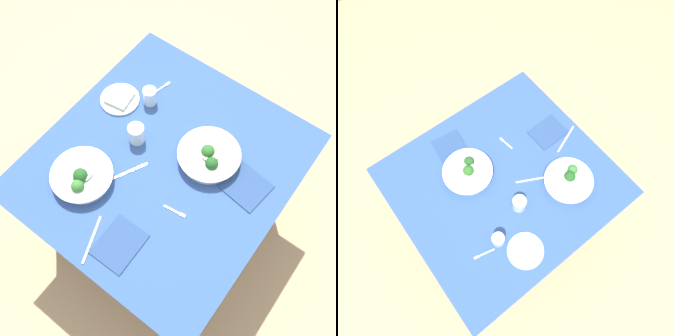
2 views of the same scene
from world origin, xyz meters
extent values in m
plane|color=tan|center=(0.00, 0.00, 0.00)|extent=(6.00, 6.00, 0.00)
cube|color=#2D4C84|center=(0.00, 0.00, 0.72)|extent=(1.15, 1.06, 0.01)
cube|color=brown|center=(0.00, 0.00, 0.71)|extent=(1.11, 1.03, 0.02)
cylinder|color=brown|center=(-0.46, -0.42, 0.35)|extent=(0.07, 0.07, 0.69)
cylinder|color=brown|center=(0.46, -0.42, 0.35)|extent=(0.07, 0.07, 0.69)
cylinder|color=brown|center=(-0.46, 0.42, 0.35)|extent=(0.07, 0.07, 0.69)
cylinder|color=brown|center=(0.46, 0.42, 0.35)|extent=(0.07, 0.07, 0.69)
cylinder|color=white|center=(-0.27, 0.23, 0.75)|extent=(0.24, 0.24, 0.04)
cylinder|color=white|center=(-0.27, 0.23, 0.77)|extent=(0.27, 0.27, 0.01)
sphere|color=#33702D|center=(-0.27, 0.23, 0.78)|extent=(0.04, 0.04, 0.04)
sphere|color=#1E511E|center=(-0.28, 0.22, 0.79)|extent=(0.06, 0.06, 0.06)
sphere|color=#33702D|center=(-0.33, 0.20, 0.79)|extent=(0.06, 0.06, 0.06)
cylinder|color=beige|center=(-0.27, 0.23, 0.79)|extent=(0.09, 0.09, 0.01)
cylinder|color=white|center=(0.13, -0.15, 0.75)|extent=(0.25, 0.25, 0.05)
cylinder|color=white|center=(0.13, -0.15, 0.78)|extent=(0.28, 0.28, 0.01)
sphere|color=#286023|center=(0.13, -0.14, 0.79)|extent=(0.06, 0.06, 0.06)
sphere|color=#1E511E|center=(0.09, -0.18, 0.79)|extent=(0.06, 0.06, 0.06)
sphere|color=#3D7A33|center=(0.12, -0.14, 0.79)|extent=(0.04, 0.04, 0.04)
cylinder|color=beige|center=(0.13, -0.15, 0.79)|extent=(0.08, 0.08, 0.01)
cylinder|color=#99C6D1|center=(0.14, 0.37, 0.73)|extent=(0.19, 0.19, 0.01)
cube|color=beige|center=(0.14, 0.37, 0.75)|extent=(0.13, 0.13, 0.02)
cylinder|color=silver|center=(0.22, 0.25, 0.77)|extent=(0.06, 0.06, 0.09)
cylinder|color=silver|center=(0.02, 0.17, 0.77)|extent=(0.07, 0.07, 0.10)
cube|color=#B7B7BC|center=(-0.16, -0.16, 0.73)|extent=(0.02, 0.07, 0.00)
cube|color=#B7B7BC|center=(-0.15, -0.21, 0.73)|extent=(0.02, 0.03, 0.00)
cube|color=#B7B7BC|center=(0.30, 0.26, 0.73)|extent=(0.08, 0.03, 0.00)
cube|color=#B7B7BC|center=(0.36, 0.25, 0.73)|extent=(0.03, 0.02, 0.00)
cube|color=#B7B7BC|center=(-0.13, 0.10, 0.73)|extent=(0.17, 0.09, 0.00)
cube|color=#B7B7BC|center=(-0.46, 0.02, 0.73)|extent=(0.19, 0.08, 0.00)
cube|color=navy|center=(-0.40, -0.08, 0.73)|extent=(0.20, 0.16, 0.01)
cube|color=navy|center=(0.12, -0.35, 0.73)|extent=(0.19, 0.20, 0.01)
camera|label=1|loc=(-0.65, -0.51, 2.30)|focal=43.03mm
camera|label=2|loc=(0.34, 0.47, 2.27)|focal=31.64mm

